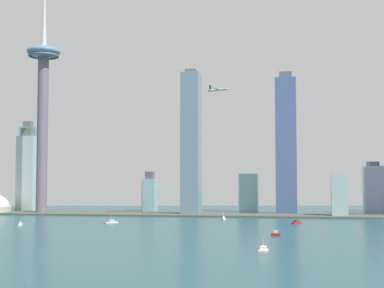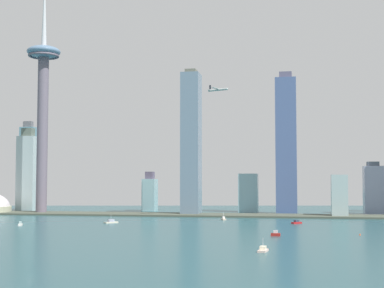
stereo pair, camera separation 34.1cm
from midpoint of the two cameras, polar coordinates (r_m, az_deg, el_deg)
name	(u,v)px [view 2 (the right image)]	position (r m, az deg, el deg)	size (l,w,h in m)	color
ground_plane	(30,277)	(272.17, -15.46, -12.34)	(6000.00, 6000.00, 0.00)	#224B52
waterfront_pier	(204,215)	(712.66, 1.17, -6.91)	(709.43, 62.05, 2.01)	#484E41
observation_tower	(43,90)	(791.88, -14.29, 5.13)	(43.51, 43.51, 320.36)	slate
skyscraper_1	(339,196)	(703.55, 14.17, -4.92)	(18.41, 21.60, 49.19)	#A5BBBC
skyscraper_2	(191,143)	(728.69, -0.07, 0.10)	(22.50, 27.60, 181.45)	slate
skyscraper_4	(248,193)	(790.42, 5.52, -4.77)	(25.47, 20.26, 51.75)	#92B7BF
skyscraper_5	(27,172)	(842.63, -15.72, -2.66)	(25.36, 19.64, 115.21)	#A4BABC
skyscraper_6	(286,145)	(760.55, 9.17, -0.05)	(26.51, 24.24, 182.31)	#485E8E
skyscraper_7	(27,167)	(876.59, -15.72, -2.21)	(20.68, 13.78, 128.21)	slate
skyscraper_8	(150,194)	(822.87, -4.12, -4.83)	(18.11, 21.00, 54.90)	#8CB7BD
skyscraper_10	(373,189)	(779.22, 17.26, -4.23)	(23.83, 26.60, 66.38)	#929BB7
boat_0	(111,222)	(593.13, -7.88, -7.51)	(12.77, 14.33, 8.52)	beige
boat_1	(20,224)	(577.38, -16.35, -7.49)	(5.89, 9.66, 4.01)	white
boat_2	(263,250)	(354.32, 6.96, -10.18)	(5.99, 12.46, 8.06)	beige
boat_4	(224,219)	(637.31, 3.10, -7.27)	(6.86, 11.19, 8.75)	beige
boat_5	(276,234)	(454.64, 8.16, -8.67)	(7.31, 2.38, 4.42)	#A9231F
boat_6	(297,222)	(589.39, 10.16, -7.52)	(10.58, 10.91, 3.51)	red
channel_buoy_1	(360,234)	(474.90, 16.06, -8.44)	(1.26, 1.26, 1.66)	#E54C19
airplane	(218,90)	(661.11, 2.56, 5.32)	(24.10, 22.51, 7.48)	#B3BDBB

